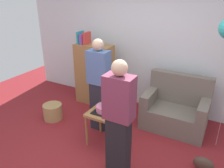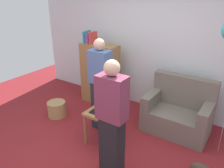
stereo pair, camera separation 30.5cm
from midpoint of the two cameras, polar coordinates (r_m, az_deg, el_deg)
The scene contains 10 objects.
ground_plane at distance 3.49m, azimuth -5.40°, elevation -19.31°, with size 8.00×8.00×0.00m, color maroon.
wall_back at distance 4.53m, azimuth 8.70°, elevation 10.08°, with size 6.00×0.10×2.70m, color silver.
couch at distance 4.17m, azimuth 13.82°, elevation -6.42°, with size 1.10×0.70×0.96m.
bookshelf at distance 4.82m, azimuth -6.34°, elevation 2.53°, with size 0.80×0.36×1.55m.
side_table at distance 3.59m, azimuth -4.40°, elevation -8.28°, with size 0.48×0.48×0.57m.
birthday_cake at distance 3.52m, azimuth -4.47°, elevation -6.39°, with size 0.32×0.32×0.17m.
person_blowing_candles at distance 3.81m, azimuth -5.62°, elevation -0.47°, with size 0.36×0.22×1.63m.
person_holding_cake at distance 2.81m, azimuth -1.42°, elevation -9.60°, with size 0.36×0.22×1.63m.
wicker_basket at distance 4.56m, azimuth -16.68°, elevation -6.79°, with size 0.36×0.36×0.30m, color #A88451.
handbag at distance 3.49m, azimuth 19.81°, elevation -18.60°, with size 0.28×0.14×0.20m, color #473328.
Camera 1 is at (1.37, -2.18, 2.35)m, focal length 35.97 mm.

